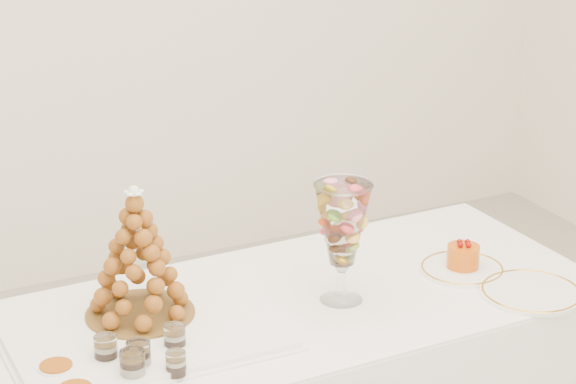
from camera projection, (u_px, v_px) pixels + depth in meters
lace_tray at (142, 331)px, 2.73m from camera, size 0.64×0.48×0.02m
macaron_vase at (343, 226)px, 2.84m from camera, size 0.15×0.15×0.32m
cake_plate at (462, 269)px, 3.08m from camera, size 0.23×0.23×0.01m
spare_plate at (531, 293)px, 2.94m from camera, size 0.27×0.27×0.01m
verrine_a at (106, 351)px, 2.59m from camera, size 0.07×0.07×0.07m
verrine_b at (139, 357)px, 2.56m from camera, size 0.07×0.07×0.08m
verrine_c at (175, 339)px, 2.64m from camera, size 0.06×0.06×0.07m
verrine_d at (133, 367)px, 2.51m from camera, size 0.06×0.06×0.08m
verrine_e at (176, 365)px, 2.54m from camera, size 0.06×0.06×0.06m
ramekin_back at (56, 371)px, 2.55m from camera, size 0.08×0.08×0.03m
croquembouche at (137, 253)px, 2.73m from camera, size 0.27×0.27×0.34m
mousse_cake at (463, 256)px, 3.07m from camera, size 0.09×0.09×0.08m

